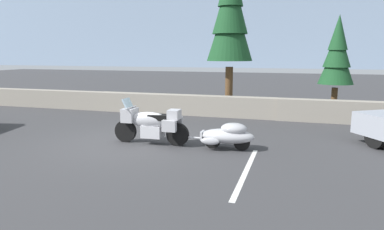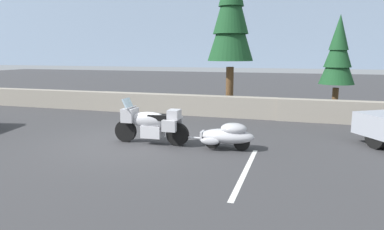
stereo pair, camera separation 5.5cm
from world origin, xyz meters
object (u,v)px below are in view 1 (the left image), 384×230
Objects in this scene: touring_motorcycle at (151,123)px; car_shaped_trailer at (228,135)px; pine_tree_secondary at (337,53)px; pine_tree_tall at (230,12)px.

car_shaped_trailer is at bearing 0.84° from touring_motorcycle.
pine_tree_secondary is at bearing 49.32° from touring_motorcycle.
pine_tree_tall is at bearing 80.20° from touring_motorcycle.
car_shaped_trailer is (2.29, 0.03, -0.21)m from touring_motorcycle.
pine_tree_secondary reaches higher than touring_motorcycle.
touring_motorcycle is at bearing -99.80° from pine_tree_tall.
pine_tree_secondary is at bearing 63.02° from car_shaped_trailer.
touring_motorcycle reaches higher than car_shaped_trailer.
touring_motorcycle is 2.30m from car_shaped_trailer.
touring_motorcycle is 0.55× the size of pine_tree_secondary.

